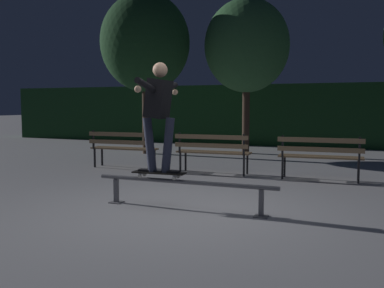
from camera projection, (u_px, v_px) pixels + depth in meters
ground_plane at (181, 211)px, 5.90m from camera, size 90.00×90.00×0.00m
hedge_backdrop at (293, 115)px, 15.32m from camera, size 24.00×1.20×2.21m
grind_rail at (184, 186)px, 5.96m from camera, size 2.69×0.18×0.42m
skateboard at (159, 173)px, 6.09m from camera, size 0.79×0.24×0.09m
skateboarder at (159, 108)px, 6.00m from camera, size 0.62×1.41×1.56m
park_bench_leftmost at (122, 145)px, 9.82m from camera, size 1.61×0.46×0.88m
park_bench_left_center at (212, 149)px, 9.01m from camera, size 1.61×0.46×0.88m
park_bench_right_center at (320, 153)px, 8.20m from camera, size 1.61×0.46×0.88m
tree_behind_benches at (247, 46)px, 12.66m from camera, size 2.53×2.53×4.63m
tree_far_left at (145, 43)px, 12.61m from camera, size 2.65×2.65×4.78m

